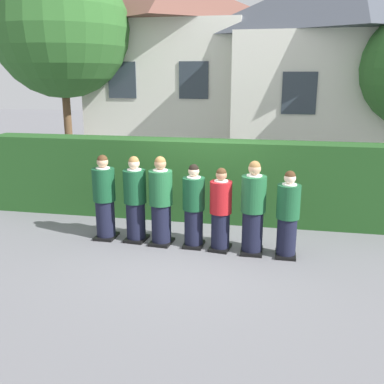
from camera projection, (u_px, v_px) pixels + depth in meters
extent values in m
plane|color=slate|center=(192.00, 246.00, 8.20)|extent=(60.00, 60.00, 0.00)
cylinder|color=black|center=(106.00, 219.00, 8.52)|extent=(0.37, 0.37, 0.76)
cube|color=black|center=(106.00, 236.00, 8.61)|extent=(0.39, 0.48, 0.05)
cylinder|color=#144728|center=(104.00, 185.00, 8.34)|extent=(0.43, 0.43, 0.63)
cylinder|color=white|center=(103.00, 168.00, 8.26)|extent=(0.27, 0.27, 0.03)
cube|color=gold|center=(107.00, 176.00, 8.50)|extent=(0.04, 0.01, 0.28)
sphere|color=tan|center=(102.00, 162.00, 8.23)|extent=(0.22, 0.22, 0.22)
sphere|color=#472D19|center=(102.00, 160.00, 8.22)|extent=(0.20, 0.20, 0.20)
cylinder|color=black|center=(136.00, 221.00, 8.40)|extent=(0.36, 0.36, 0.76)
cube|color=black|center=(137.00, 239.00, 8.49)|extent=(0.42, 0.50, 0.05)
cylinder|color=#144728|center=(135.00, 186.00, 8.22)|extent=(0.43, 0.43, 0.63)
cylinder|color=white|center=(134.00, 170.00, 8.14)|extent=(0.27, 0.27, 0.03)
cube|color=gold|center=(139.00, 178.00, 8.38)|extent=(0.04, 0.01, 0.28)
sphere|color=beige|center=(134.00, 163.00, 8.10)|extent=(0.22, 0.22, 0.22)
sphere|color=olive|center=(134.00, 161.00, 8.09)|extent=(0.20, 0.20, 0.20)
cylinder|color=black|center=(161.00, 224.00, 8.23)|extent=(0.37, 0.37, 0.78)
cube|color=black|center=(162.00, 242.00, 8.32)|extent=(0.43, 0.51, 0.05)
cylinder|color=#1E5B33|center=(161.00, 188.00, 8.05)|extent=(0.44, 0.44, 0.64)
cylinder|color=white|center=(160.00, 170.00, 7.96)|extent=(0.27, 0.27, 0.03)
cube|color=navy|center=(164.00, 178.00, 8.21)|extent=(0.04, 0.01, 0.28)
sphere|color=tan|center=(160.00, 164.00, 7.93)|extent=(0.22, 0.22, 0.22)
sphere|color=olive|center=(160.00, 162.00, 7.92)|extent=(0.20, 0.20, 0.20)
cube|color=white|center=(166.00, 189.00, 8.33)|extent=(0.15, 0.02, 0.20)
cylinder|color=black|center=(194.00, 228.00, 8.11)|extent=(0.34, 0.34, 0.72)
cube|color=black|center=(194.00, 244.00, 8.20)|extent=(0.38, 0.46, 0.05)
cylinder|color=#144728|center=(194.00, 194.00, 7.94)|extent=(0.41, 0.41, 0.59)
cylinder|color=white|center=(194.00, 178.00, 7.86)|extent=(0.25, 0.25, 0.03)
cube|color=gold|center=(196.00, 185.00, 8.09)|extent=(0.04, 0.01, 0.26)
sphere|color=beige|center=(194.00, 171.00, 7.83)|extent=(0.20, 0.20, 0.20)
sphere|color=black|center=(194.00, 169.00, 7.83)|extent=(0.19, 0.19, 0.19)
cube|color=white|center=(197.00, 195.00, 8.21)|extent=(0.15, 0.01, 0.20)
cylinder|color=black|center=(220.00, 231.00, 7.96)|extent=(0.34, 0.34, 0.70)
cube|color=black|center=(220.00, 248.00, 8.04)|extent=(0.41, 0.48, 0.05)
cylinder|color=#AD191E|center=(221.00, 197.00, 7.79)|extent=(0.40, 0.40, 0.58)
cylinder|color=white|center=(221.00, 181.00, 7.71)|extent=(0.25, 0.25, 0.03)
cube|color=#236038|center=(224.00, 188.00, 7.93)|extent=(0.04, 0.02, 0.26)
sphere|color=tan|center=(221.00, 175.00, 7.68)|extent=(0.20, 0.20, 0.20)
sphere|color=#472D19|center=(221.00, 173.00, 7.68)|extent=(0.18, 0.18, 0.18)
cube|color=white|center=(225.00, 198.00, 8.05)|extent=(0.15, 0.03, 0.20)
cylinder|color=black|center=(252.00, 232.00, 7.80)|extent=(0.37, 0.37, 0.78)
cube|color=black|center=(252.00, 251.00, 7.90)|extent=(0.39, 0.48, 0.05)
cylinder|color=#1E5B33|center=(254.00, 194.00, 7.62)|extent=(0.44, 0.44, 0.64)
cylinder|color=white|center=(254.00, 176.00, 7.54)|extent=(0.27, 0.27, 0.03)
cube|color=#236038|center=(255.00, 184.00, 7.79)|extent=(0.04, 0.01, 0.28)
sphere|color=tan|center=(255.00, 169.00, 7.50)|extent=(0.22, 0.22, 0.22)
sphere|color=olive|center=(255.00, 167.00, 7.49)|extent=(0.20, 0.20, 0.20)
cube|color=white|center=(254.00, 195.00, 7.91)|extent=(0.15, 0.01, 0.20)
cylinder|color=black|center=(286.00, 237.00, 7.65)|extent=(0.34, 0.34, 0.71)
cube|color=black|center=(285.00, 255.00, 7.74)|extent=(0.36, 0.44, 0.05)
cylinder|color=#19512D|center=(289.00, 202.00, 7.48)|extent=(0.40, 0.40, 0.59)
cylinder|color=white|center=(290.00, 185.00, 7.40)|extent=(0.25, 0.25, 0.03)
cube|color=#236038|center=(289.00, 192.00, 7.63)|extent=(0.04, 0.01, 0.26)
sphere|color=beige|center=(290.00, 178.00, 7.37)|extent=(0.20, 0.20, 0.20)
sphere|color=#472D19|center=(290.00, 176.00, 7.37)|extent=(0.19, 0.19, 0.19)
cube|color=#214C1E|center=(206.00, 180.00, 9.54)|extent=(9.94, 0.70, 1.76)
cube|color=silver|center=(171.00, 97.00, 15.15)|extent=(5.05, 3.45, 4.77)
cube|color=#2D3842|center=(122.00, 80.00, 13.56)|extent=(0.90, 0.04, 1.10)
cube|color=#2D3842|center=(194.00, 80.00, 13.14)|extent=(0.90, 0.04, 1.10)
cube|color=silver|center=(347.00, 109.00, 12.99)|extent=(6.59, 3.38, 4.27)
cube|color=#2D3842|center=(299.00, 93.00, 11.51)|extent=(0.90, 0.04, 1.10)
cylinder|color=brown|center=(69.00, 135.00, 13.75)|extent=(0.24, 0.24, 2.54)
sphere|color=#2D6028|center=(61.00, 29.00, 12.93)|extent=(4.06, 4.06, 4.06)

